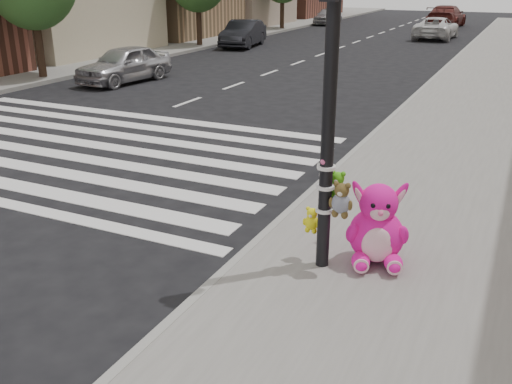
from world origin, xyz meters
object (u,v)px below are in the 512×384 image
Objects in this scene: pink_bunny at (377,229)px; car_white_near at (436,28)px; car_silver_far at (124,64)px; signal_pole at (330,141)px; car_dark_far at (243,34)px; red_teddy at (322,236)px.

car_white_near is (-3.90, 29.39, 0.04)m from pink_bunny.
car_silver_far reaches higher than pink_bunny.
signal_pole is 3.63× the size of pink_bunny.
pink_bunny is 24.41m from car_dark_far.
car_dark_far reaches higher than red_teddy.
signal_pole is at bearing -36.43° from car_silver_far.
car_dark_far reaches higher than car_silver_far.
pink_bunny is 0.24× the size of car_white_near.
red_teddy is 14.32m from car_silver_far.
red_teddy is (-0.80, 0.23, -0.36)m from pink_bunny.
car_silver_far is 0.83× the size of car_white_near.
car_dark_far is at bearing 95.56° from red_teddy.
red_teddy is at bearing 144.42° from pink_bunny.
pink_bunny is at bearing 98.47° from car_white_near.
signal_pole reaches higher than car_white_near.
car_white_near is at bearing 72.43° from red_teddy.
car_dark_far is (-0.96, 11.24, 0.04)m from car_silver_far.
red_teddy is 23.82m from car_dark_far.
pink_bunny is 0.29× the size of car_silver_far.
signal_pole is 1.67m from red_teddy.
red_teddy is 29.33m from car_white_near.
car_silver_far is at bearing 137.10° from signal_pole.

